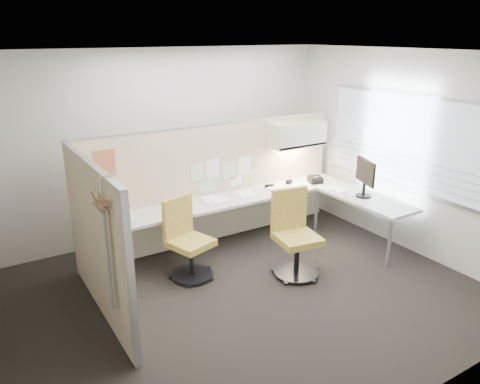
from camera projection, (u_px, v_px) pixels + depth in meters
floor at (240, 295)px, 5.64m from camera, size 5.50×4.50×0.01m
ceiling at (240, 52)px, 4.73m from camera, size 5.50×4.50×0.01m
wall_back at (161, 145)px, 7.00m from camera, size 5.50×0.02×2.80m
wall_front at (404, 265)px, 3.38m from camera, size 5.50×0.02×2.80m
wall_right at (406, 152)px, 6.56m from camera, size 0.02×4.50×2.80m
window_pane at (406, 142)px, 6.50m from camera, size 0.01×2.80×1.30m
partition_back at (215, 184)px, 6.92m from camera, size 4.10×0.06×1.75m
partition_left at (97, 241)px, 5.01m from camera, size 0.06×2.20×1.75m
desk at (254, 206)px, 6.81m from camera, size 4.00×2.07×0.73m
overhead_bin at (297, 134)px, 7.22m from camera, size 0.90×0.36×0.38m
task_light_strip at (297, 147)px, 7.28m from camera, size 0.60×0.06×0.02m
pinned_papers at (220, 173)px, 6.88m from camera, size 1.01×0.00×0.47m
poster at (105, 164)px, 5.91m from camera, size 0.28×0.00×0.35m
chair_left at (187, 241)px, 5.93m from camera, size 0.60×0.62×1.03m
chair_right at (294, 236)px, 5.99m from camera, size 0.59×0.61×1.10m
monitor at (365, 176)px, 6.69m from camera, size 0.22×0.51×0.55m
phone at (315, 180)px, 7.41m from camera, size 0.25×0.24×0.12m
stapler at (269, 186)px, 7.19m from camera, size 0.14×0.09×0.05m
tape_dispenser at (289, 182)px, 7.38m from camera, size 0.11×0.09×0.06m
coat_hook at (102, 214)px, 4.27m from camera, size 0.18×0.44×1.32m
paper_stack_0 at (118, 219)px, 5.94m from camera, size 0.28×0.33×0.03m
paper_stack_1 at (173, 209)px, 6.29m from camera, size 0.27×0.33×0.02m
paper_stack_2 at (218, 200)px, 6.60m from camera, size 0.24×0.31×0.04m
paper_stack_3 at (245, 194)px, 6.89m from camera, size 0.24×0.31×0.01m
paper_stack_4 at (278, 189)px, 7.08m from camera, size 0.30×0.35×0.02m
paper_stack_5 at (338, 189)px, 7.09m from camera, size 0.28×0.34×0.02m
paper_stack_6 at (211, 200)px, 6.63m from camera, size 0.29×0.34×0.02m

